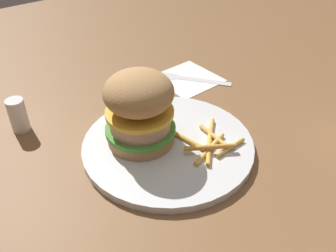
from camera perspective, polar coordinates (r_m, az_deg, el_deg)
name	(u,v)px	position (r m, az deg, el deg)	size (l,w,h in m)	color
ground_plane	(190,150)	(0.56, 3.47, -3.70)	(1.60, 1.60, 0.00)	brown
plate	(168,145)	(0.56, 0.00, -2.97)	(0.26, 0.26, 0.01)	silver
sandwich	(139,108)	(0.53, -4.42, 2.74)	(0.10, 0.10, 0.11)	tan
fries_pile	(210,143)	(0.55, 6.54, -2.66)	(0.09, 0.09, 0.01)	#E5B251
napkin	(188,79)	(0.74, 3.03, 7.28)	(0.11, 0.11, 0.00)	white
fork	(187,77)	(0.73, 2.91, 7.47)	(0.15, 0.12, 0.00)	silver
salt_shaker	(18,115)	(0.63, -22.06, 1.58)	(0.03, 0.03, 0.06)	white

